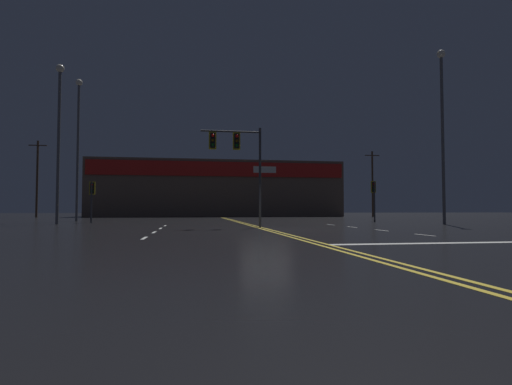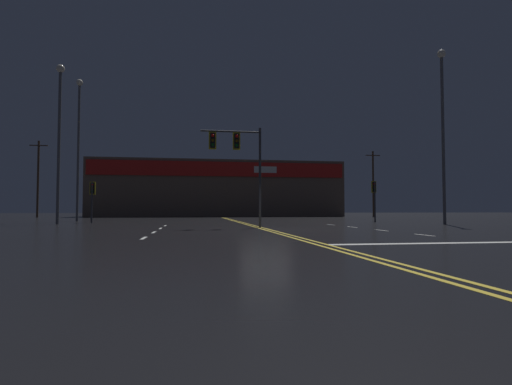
{
  "view_description": "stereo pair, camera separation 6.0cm",
  "coord_description": "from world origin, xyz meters",
  "px_view_note": "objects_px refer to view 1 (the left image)",
  "views": [
    {
      "loc": [
        -3.69,
        -19.86,
        1.0
      ],
      "look_at": [
        0.0,
        3.2,
        2.0
      ],
      "focal_mm": 28.0,
      "sensor_mm": 36.0,
      "label": 1
    },
    {
      "loc": [
        -3.63,
        -19.87,
        1.0
      ],
      "look_at": [
        0.0,
        3.2,
        2.0
      ],
      "focal_mm": 28.0,
      "sensor_mm": 36.0,
      "label": 2
    }
  ],
  "objects_px": {
    "traffic_signal_median": "(236,151)",
    "streetlight_far_right": "(442,116)",
    "traffic_signal_corner_northeast": "(374,192)",
    "traffic_signal_corner_northwest": "(92,193)",
    "streetlight_near_right": "(59,124)",
    "streetlight_far_left": "(78,133)"
  },
  "relations": [
    {
      "from": "traffic_signal_corner_northeast",
      "to": "streetlight_far_right",
      "type": "xyz_separation_m",
      "value": [
        1.65,
        -7.09,
        4.89
      ]
    },
    {
      "from": "traffic_signal_corner_northwest",
      "to": "streetlight_far_left",
      "type": "bearing_deg",
      "value": 118.01
    },
    {
      "from": "traffic_signal_corner_northeast",
      "to": "streetlight_far_left",
      "type": "xyz_separation_m",
      "value": [
        -24.89,
        4.19,
        5.03
      ]
    },
    {
      "from": "traffic_signal_corner_northwest",
      "to": "streetlight_far_left",
      "type": "xyz_separation_m",
      "value": [
        -2.18,
        4.11,
        5.25
      ]
    },
    {
      "from": "traffic_signal_median",
      "to": "streetlight_far_right",
      "type": "relative_size",
      "value": 0.47
    },
    {
      "from": "traffic_signal_median",
      "to": "traffic_signal_corner_northwest",
      "type": "height_order",
      "value": "traffic_signal_median"
    },
    {
      "from": "traffic_signal_median",
      "to": "streetlight_far_left",
      "type": "distance_m",
      "value": 18.54
    },
    {
      "from": "traffic_signal_median",
      "to": "streetlight_far_right",
      "type": "bearing_deg",
      "value": 9.2
    },
    {
      "from": "streetlight_far_right",
      "to": "streetlight_near_right",
      "type": "bearing_deg",
      "value": 170.2
    },
    {
      "from": "streetlight_far_left",
      "to": "streetlight_near_right",
      "type": "bearing_deg",
      "value": -85.12
    },
    {
      "from": "traffic_signal_median",
      "to": "traffic_signal_corner_northeast",
      "type": "height_order",
      "value": "traffic_signal_median"
    },
    {
      "from": "traffic_signal_median",
      "to": "traffic_signal_corner_northwest",
      "type": "relative_size",
      "value": 1.81
    },
    {
      "from": "traffic_signal_corner_northwest",
      "to": "streetlight_near_right",
      "type": "xyz_separation_m",
      "value": [
        -1.6,
        -2.7,
        4.63
      ]
    },
    {
      "from": "streetlight_near_right",
      "to": "streetlight_far_left",
      "type": "xyz_separation_m",
      "value": [
        -0.58,
        6.8,
        0.62
      ]
    },
    {
      "from": "streetlight_near_right",
      "to": "traffic_signal_corner_northeast",
      "type": "bearing_deg",
      "value": 6.13
    },
    {
      "from": "streetlight_near_right",
      "to": "streetlight_far_left",
      "type": "distance_m",
      "value": 6.85
    },
    {
      "from": "streetlight_near_right",
      "to": "traffic_signal_corner_northwest",
      "type": "bearing_deg",
      "value": 59.25
    },
    {
      "from": "streetlight_far_right",
      "to": "traffic_signal_corner_northwest",
      "type": "bearing_deg",
      "value": 163.58
    },
    {
      "from": "traffic_signal_corner_northeast",
      "to": "streetlight_far_right",
      "type": "bearing_deg",
      "value": -76.91
    },
    {
      "from": "traffic_signal_corner_northeast",
      "to": "streetlight_near_right",
      "type": "relative_size",
      "value": 0.31
    },
    {
      "from": "traffic_signal_corner_northeast",
      "to": "traffic_signal_corner_northwest",
      "type": "distance_m",
      "value": 22.71
    },
    {
      "from": "traffic_signal_median",
      "to": "traffic_signal_corner_northeast",
      "type": "relative_size",
      "value": 1.66
    }
  ]
}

